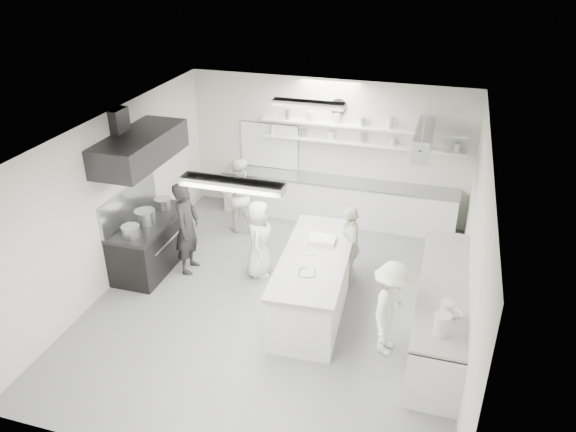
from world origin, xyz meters
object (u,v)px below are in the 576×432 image
(right_counter, at_px, (441,312))
(cook_back, at_px, (239,195))
(prep_island, at_px, (314,283))
(stove, at_px, (152,244))
(back_counter, at_px, (337,201))
(cook_stove, at_px, (187,228))

(right_counter, distance_m, cook_back, 4.85)
(right_counter, bearing_deg, prep_island, 175.00)
(stove, distance_m, back_counter, 4.03)
(prep_island, distance_m, cook_back, 3.12)
(back_counter, bearing_deg, cook_stove, -128.57)
(stove, relative_size, back_counter, 0.36)
(stove, xyz_separation_m, back_counter, (2.90, 2.80, 0.01))
(right_counter, xyz_separation_m, prep_island, (-2.03, 0.18, 0.01))
(prep_island, bearing_deg, back_counter, 92.30)
(back_counter, bearing_deg, stove, -136.01)
(back_counter, distance_m, prep_island, 3.24)
(cook_back, bearing_deg, cook_stove, 68.70)
(prep_island, bearing_deg, right_counter, -8.39)
(right_counter, relative_size, prep_island, 1.26)
(back_counter, xyz_separation_m, right_counter, (2.35, -3.40, 0.01))
(stove, relative_size, cook_stove, 1.03)
(back_counter, relative_size, cook_back, 3.13)
(right_counter, relative_size, cook_stove, 1.89)
(back_counter, relative_size, right_counter, 1.52)
(cook_stove, height_order, cook_back, cook_stove)
(cook_stove, xyz_separation_m, cook_back, (0.33, 1.73, -0.08))
(stove, height_order, cook_stove, cook_stove)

